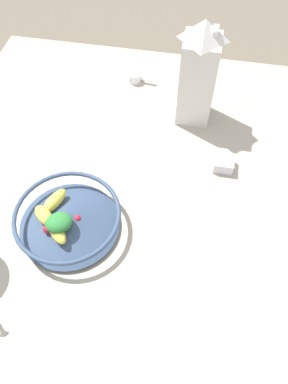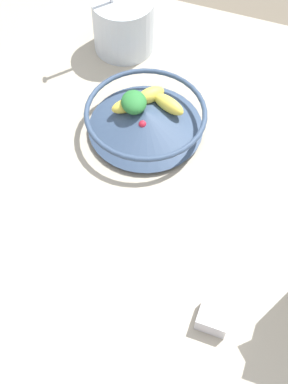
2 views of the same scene
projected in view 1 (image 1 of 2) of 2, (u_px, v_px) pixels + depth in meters
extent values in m
plane|color=#665B4C|center=(156.00, 218.00, 0.90)|extent=(6.00, 6.00, 0.00)
cube|color=#B2A893|center=(156.00, 214.00, 0.89)|extent=(1.18, 1.18, 0.04)
cylinder|color=#384C6B|center=(70.00, 226.00, 0.84)|extent=(0.12, 0.12, 0.01)
cone|color=#384C6B|center=(68.00, 220.00, 0.82)|extent=(0.22, 0.22, 0.04)
torus|color=#384C6B|center=(67.00, 215.00, 0.80)|extent=(0.23, 0.23, 0.01)
ellipsoid|color=#EFD64C|center=(55.00, 201.00, 0.83)|extent=(0.08, 0.05, 0.03)
ellipsoid|color=#EFD64C|center=(44.00, 216.00, 0.81)|extent=(0.06, 0.06, 0.03)
ellipsoid|color=#EFD64C|center=(57.00, 233.00, 0.78)|extent=(0.06, 0.06, 0.03)
cylinder|color=orange|center=(50.00, 226.00, 0.80)|extent=(0.04, 0.05, 0.01)
sphere|color=red|center=(59.00, 228.00, 0.80)|extent=(0.02, 0.02, 0.02)
sphere|color=red|center=(77.00, 218.00, 0.81)|extent=(0.02, 0.02, 0.02)
sphere|color=red|center=(47.00, 229.00, 0.79)|extent=(0.02, 0.02, 0.02)
ellipsoid|color=#2D7F38|center=(59.00, 223.00, 0.78)|extent=(0.07, 0.07, 0.03)
cube|color=silver|center=(197.00, 81.00, 0.95)|extent=(0.09, 0.09, 0.24)
pyramid|color=silver|center=(205.00, 29.00, 0.83)|extent=(0.09, 0.09, 0.05)
cylinder|color=white|center=(215.00, 31.00, 0.83)|extent=(0.03, 0.01, 0.03)
cube|color=silver|center=(224.00, 163.00, 0.93)|extent=(0.05, 0.05, 0.03)
cube|color=brown|center=(223.00, 165.00, 0.93)|extent=(0.04, 0.04, 0.02)
cylinder|color=white|center=(135.00, 77.00, 1.12)|extent=(0.04, 0.04, 0.03)
cylinder|color=white|center=(148.00, 80.00, 1.11)|extent=(0.01, 0.04, 0.01)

